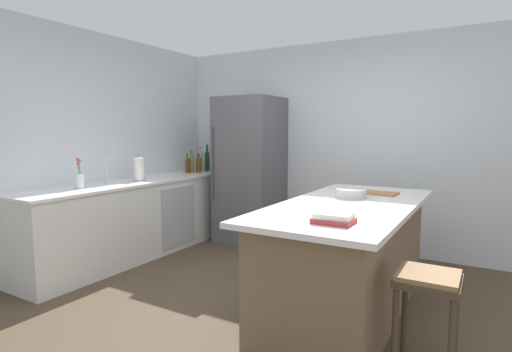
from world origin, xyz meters
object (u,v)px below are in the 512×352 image
object	(u,v)px
refrigerator	(250,171)
bar_stool	(428,292)
sink_faucet	(107,170)
wine_bottle	(207,161)
mixing_bowl	(351,193)
syrup_bottle	(188,166)
paper_towel_roll	(139,170)
soda_bottle	(200,162)
kitchen_island	(348,256)
whiskey_bottle	(199,165)
flower_vase	(79,179)
cutting_board	(377,193)
cookbook_stack	(334,218)
olive_oil_bottle	(192,164)

from	to	relation	value
refrigerator	bar_stool	world-z (taller)	refrigerator
sink_faucet	wine_bottle	distance (m)	1.73
mixing_bowl	syrup_bottle	bearing A→B (deg)	160.78
paper_towel_roll	soda_bottle	xyz separation A→B (m)	(-0.08, 1.26, 0.01)
bar_stool	refrigerator	bearing A→B (deg)	140.39
sink_faucet	paper_towel_roll	size ratio (longest dim) A/B	0.96
soda_bottle	wine_bottle	bearing A→B (deg)	59.17
kitchen_island	whiskey_bottle	distance (m)	3.00
flower_vase	cutting_board	xyz separation A→B (m)	(2.71, 1.17, -0.09)
paper_towel_roll	flower_vase	bearing A→B (deg)	-92.58
bar_stool	cookbook_stack	distance (m)	0.69
flower_vase	whiskey_bottle	bearing A→B (deg)	89.88
paper_towel_roll	kitchen_island	bearing A→B (deg)	-4.29
kitchen_island	soda_bottle	xyz separation A→B (m)	(-2.67, 1.46, 0.58)
whiskey_bottle	cookbook_stack	distance (m)	3.48
refrigerator	wine_bottle	distance (m)	0.85
syrup_bottle	bar_stool	bearing A→B (deg)	-28.57
olive_oil_bottle	paper_towel_roll	bearing A→B (deg)	-85.33
refrigerator	soda_bottle	bearing A→B (deg)	175.88
kitchen_island	paper_towel_roll	size ratio (longest dim) A/B	7.09
soda_bottle	olive_oil_bottle	distance (m)	0.19
syrup_bottle	cookbook_stack	bearing A→B (deg)	-34.42
flower_vase	paper_towel_roll	distance (m)	0.77
bar_stool	flower_vase	xyz separation A→B (m)	(-3.32, 0.09, 0.47)
whiskey_bottle	olive_oil_bottle	xyz separation A→B (m)	(-0.06, -0.09, 0.02)
mixing_bowl	olive_oil_bottle	bearing A→B (deg)	159.04
flower_vase	soda_bottle	bearing A→B (deg)	91.27
soda_bottle	olive_oil_bottle	size ratio (longest dim) A/B	1.13
wine_bottle	olive_oil_bottle	size ratio (longest dim) A/B	1.25
soda_bottle	olive_oil_bottle	xyz separation A→B (m)	(-0.01, -0.19, -0.02)
sink_faucet	olive_oil_bottle	world-z (taller)	olive_oil_bottle
flower_vase	whiskey_bottle	size ratio (longest dim) A/B	1.20
kitchen_island	flower_vase	distance (m)	2.74
bar_stool	soda_bottle	xyz separation A→B (m)	(-3.37, 2.12, 0.51)
whiskey_bottle	flower_vase	bearing A→B (deg)	-90.12
syrup_bottle	cookbook_stack	world-z (taller)	syrup_bottle
sink_faucet	paper_towel_roll	world-z (taller)	paper_towel_roll
flower_vase	olive_oil_bottle	distance (m)	1.84
paper_towel_roll	cookbook_stack	bearing A→B (deg)	-19.23
bar_stool	flower_vase	distance (m)	3.36
paper_towel_roll	whiskey_bottle	bearing A→B (deg)	91.52
flower_vase	kitchen_island	bearing A→B (deg)	12.31
flower_vase	wine_bottle	xyz separation A→B (m)	(0.01, 2.12, 0.05)
flower_vase	syrup_bottle	distance (m)	1.75
olive_oil_bottle	mixing_bowl	bearing A→B (deg)	-20.96
kitchen_island	soda_bottle	size ratio (longest dim) A/B	6.30
kitchen_island	wine_bottle	xyz separation A→B (m)	(-2.62, 1.54, 0.59)
cookbook_stack	whiskey_bottle	bearing A→B (deg)	142.62
sink_faucet	flower_vase	distance (m)	0.39
flower_vase	syrup_bottle	bearing A→B (deg)	91.64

